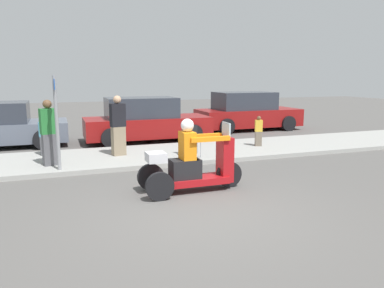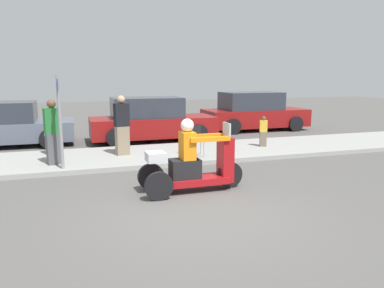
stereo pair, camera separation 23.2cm
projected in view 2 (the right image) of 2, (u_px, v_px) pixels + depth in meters
ground_plane at (199, 212)px, 6.42m from camera, size 60.00×60.00×0.00m
sidewalk_strip at (146, 155)px, 10.72m from camera, size 28.00×2.80×0.12m
motorcycle_trike at (193, 166)px, 7.51m from camera, size 2.14×0.81×1.48m
spectator_end_of_line at (263, 132)px, 11.72m from camera, size 0.26×0.20×0.95m
spectator_mid_group at (122, 126)px, 10.40m from camera, size 0.43×0.31×1.66m
spectator_near_curb at (53, 133)px, 9.27m from camera, size 0.43×0.32×1.62m
spectator_by_tree at (49, 136)px, 10.52m from camera, size 0.28×0.19×1.08m
folding_chair_set_back at (194, 138)px, 10.36m from camera, size 0.52×0.52×0.82m
parked_car_lot_right at (2, 125)px, 12.40m from camera, size 4.38×2.12×1.47m
parked_car_lot_far at (254, 112)px, 16.12m from camera, size 4.44×2.01×1.64m
parked_car_lot_left at (151, 121)px, 13.41m from camera, size 4.42×1.93×1.56m
street_sign at (60, 119)px, 8.73m from camera, size 0.08×0.36×2.20m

